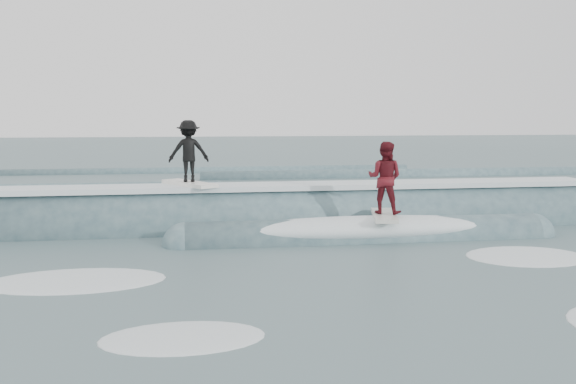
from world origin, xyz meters
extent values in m
plane|color=#415D5F|center=(0.00, 0.00, 0.00)|extent=(160.00, 160.00, 0.00)
cylinder|color=#3B5763|center=(0.00, 4.45, 0.00)|extent=(18.57, 2.14, 2.14)
cylinder|color=#3B5763|center=(1.80, 2.25, 0.00)|extent=(9.00, 1.12, 1.12)
sphere|color=#3B5763|center=(-2.70, 2.25, 0.00)|extent=(1.12, 1.12, 1.12)
sphere|color=#3B5763|center=(6.30, 2.25, 0.00)|extent=(1.12, 1.12, 1.12)
cube|color=white|center=(0.00, 4.45, 1.14)|extent=(18.00, 1.30, 0.14)
ellipsoid|color=white|center=(1.80, 2.25, 0.30)|extent=(7.60, 1.30, 0.60)
cube|color=white|center=(-2.56, 4.45, 1.26)|extent=(1.52, 1.99, 0.10)
imported|color=black|center=(-2.56, 4.45, 2.15)|extent=(1.11, 0.67, 1.67)
cube|color=silver|center=(2.26, 2.25, 0.61)|extent=(0.99, 2.07, 0.10)
imported|color=#561017|center=(2.26, 2.25, 1.56)|extent=(1.10, 1.03, 1.80)
ellipsoid|color=white|center=(-4.75, -0.78, 0.00)|extent=(3.42, 2.33, 0.10)
ellipsoid|color=white|center=(-2.73, -4.25, 0.00)|extent=(2.27, 1.55, 0.10)
ellipsoid|color=white|center=(4.78, -0.16, 0.00)|extent=(2.71, 1.85, 0.10)
cylinder|color=#3B5763|center=(9.00, 18.00, 0.00)|extent=(22.00, 0.80, 0.80)
cylinder|color=#3B5763|center=(-1.22, 22.00, 0.00)|extent=(22.00, 0.60, 0.60)
camera|label=1|loc=(-2.63, -13.09, 3.12)|focal=40.00mm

